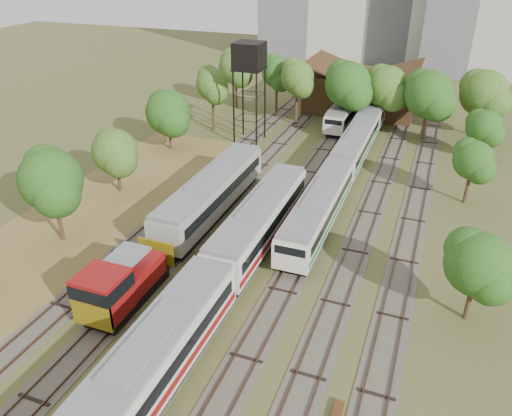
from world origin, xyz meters
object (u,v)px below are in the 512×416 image
at_px(water_tower, 249,59).
at_px(railcar_red_set, 216,279).
at_px(shunter_locomotive, 119,286).
at_px(railcar_green_set, 356,144).

bearing_deg(water_tower, railcar_red_set, -72.43).
distance_m(shunter_locomotive, water_tower, 36.45).
bearing_deg(water_tower, shunter_locomotive, -83.20).
bearing_deg(railcar_green_set, railcar_red_set, -97.49).
relative_size(railcar_green_set, shunter_locomotive, 6.41).
height_order(railcar_red_set, shunter_locomotive, shunter_locomotive).
xyz_separation_m(railcar_green_set, water_tower, (-14.20, 1.79, 8.55)).
bearing_deg(shunter_locomotive, railcar_green_set, 73.34).
bearing_deg(shunter_locomotive, water_tower, 96.80).
relative_size(railcar_red_set, railcar_green_set, 0.66).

